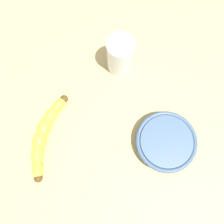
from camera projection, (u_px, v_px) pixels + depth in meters
wooden_tabletop at (115, 128)px, 63.24cm from camera, size 120.00×120.00×3.00cm
banana at (45, 135)px, 59.38cm from camera, size 14.90×20.32×3.73cm
smoothie_glass at (120, 56)px, 60.51cm from camera, size 7.24×7.24×11.76cm
ceramic_bowl at (166, 142)px, 58.58cm from camera, size 16.08×16.08×3.73cm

